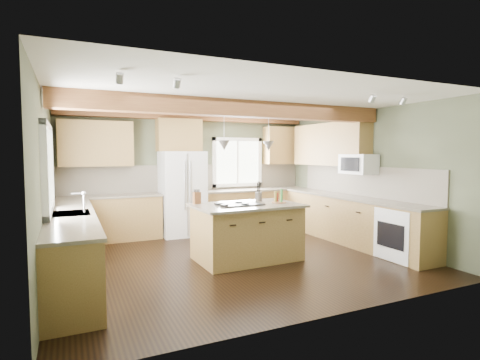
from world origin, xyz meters
name	(u,v)px	position (x,y,z in m)	size (l,w,h in m)	color
floor	(235,258)	(0.00, 0.00, 0.00)	(5.60, 5.60, 0.00)	black
ceiling	(235,102)	(0.00, 0.00, 2.60)	(5.60, 5.60, 0.00)	silver
wall_back	(190,174)	(0.00, 2.50, 1.30)	(5.60, 5.60, 0.00)	#424732
wall_left	(45,187)	(-2.80, 0.00, 1.30)	(5.00, 5.00, 0.00)	#424732
wall_right	(365,177)	(2.80, 0.00, 1.30)	(5.00, 5.00, 0.00)	#424732
ceiling_beam	(239,109)	(0.00, -0.15, 2.47)	(5.55, 0.26, 0.26)	brown
soffit_trim	(191,118)	(0.00, 2.40, 2.54)	(5.55, 0.20, 0.10)	brown
backsplash_back	(191,178)	(0.00, 2.48, 1.21)	(5.58, 0.03, 0.58)	brown
backsplash_right	(362,181)	(2.78, 0.05, 1.21)	(0.03, 3.70, 0.58)	brown
base_cab_back_left	(109,219)	(-1.79, 2.20, 0.44)	(2.02, 0.60, 0.88)	brown
counter_back_left	(109,196)	(-1.79, 2.20, 0.90)	(2.06, 0.64, 0.04)	brown
base_cab_back_right	(255,209)	(1.49, 2.20, 0.44)	(2.62, 0.60, 0.88)	brown
counter_back_right	(255,190)	(1.49, 2.20, 0.90)	(2.66, 0.64, 0.04)	brown
base_cab_left	(71,247)	(-2.50, 0.05, 0.44)	(0.60, 3.70, 0.88)	brown
counter_left	(70,214)	(-2.50, 0.05, 0.90)	(0.64, 3.74, 0.04)	brown
base_cab_right	(350,221)	(2.50, 0.05, 0.44)	(0.60, 3.70, 0.88)	brown
counter_right	(351,197)	(2.50, 0.05, 0.90)	(0.64, 3.74, 0.04)	brown
upper_cab_back_left	(96,144)	(-1.99, 2.33, 1.95)	(1.40, 0.35, 0.90)	brown
upper_cab_over_fridge	(179,135)	(-0.30, 2.33, 2.15)	(0.96, 0.35, 0.70)	brown
upper_cab_right	(329,144)	(2.62, 0.90, 1.95)	(0.35, 2.20, 0.90)	brown
upper_cab_back_corner	(282,146)	(2.30, 2.33, 1.95)	(0.90, 0.35, 0.90)	brown
window_left	(46,168)	(-2.78, 0.05, 1.55)	(0.04, 1.60, 1.05)	white
window_back	(237,162)	(1.15, 2.48, 1.55)	(1.10, 0.04, 1.00)	white
sink	(70,214)	(-2.50, 0.05, 0.91)	(0.50, 0.65, 0.03)	#262628
faucet	(84,203)	(-2.32, 0.05, 1.05)	(0.02, 0.02, 0.28)	#B2B2B7
dishwasher	(73,274)	(-2.49, -1.25, 0.43)	(0.60, 0.60, 0.84)	white
oven	(404,234)	(2.49, -1.25, 0.43)	(0.60, 0.72, 0.84)	white
microwave	(358,164)	(2.58, -0.05, 1.55)	(0.40, 0.70, 0.38)	white
pendant_left	(224,145)	(-0.26, -0.16, 1.88)	(0.18, 0.18, 0.16)	#B2B2B7
pendant_right	(269,146)	(0.55, -0.14, 1.88)	(0.18, 0.18, 0.16)	#B2B2B7
refrigerator	(182,193)	(-0.30, 2.12, 0.90)	(0.90, 0.74, 1.80)	silver
island	(247,233)	(0.15, -0.15, 0.44)	(1.63, 1.00, 0.88)	brown
island_top	(247,205)	(0.15, -0.15, 0.90)	(1.74, 1.10, 0.04)	brown
cooktop	(240,204)	(0.01, -0.15, 0.93)	(0.71, 0.47, 0.02)	black
knife_block	(197,198)	(-0.59, 0.24, 1.02)	(0.12, 0.09, 0.20)	brown
utensil_crock	(259,196)	(0.52, 0.16, 1.00)	(0.12, 0.12, 0.16)	#483D39
bottle_tray	(279,196)	(0.72, -0.21, 1.03)	(0.24, 0.24, 0.22)	brown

